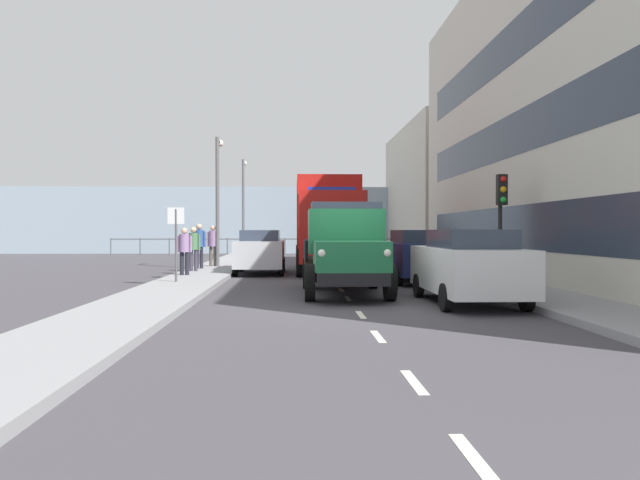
% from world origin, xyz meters
% --- Properties ---
extents(ground_plane, '(80.00, 80.00, 0.00)m').
position_xyz_m(ground_plane, '(0.00, -8.90, 0.00)').
color(ground_plane, '#423F44').
extents(sidewalk_left, '(2.09, 40.71, 0.15)m').
position_xyz_m(sidewalk_left, '(-4.68, -8.90, 0.07)').
color(sidewalk_left, gray).
rests_on(sidewalk_left, ground_plane).
extents(sidewalk_right, '(2.09, 40.71, 0.15)m').
position_xyz_m(sidewalk_right, '(4.68, -8.90, 0.07)').
color(sidewalk_right, gray).
rests_on(sidewalk_right, ground_plane).
extents(road_centreline_markings, '(0.12, 37.71, 0.01)m').
position_xyz_m(road_centreline_markings, '(0.00, -8.72, 0.00)').
color(road_centreline_markings, silver).
rests_on(road_centreline_markings, ground_plane).
extents(building_far_block, '(8.31, 14.31, 8.41)m').
position_xyz_m(building_far_block, '(-9.88, -25.82, 4.21)').
color(building_far_block, beige).
rests_on(building_far_block, ground_plane).
extents(sea_horizon, '(80.00, 0.80, 5.00)m').
position_xyz_m(sea_horizon, '(0.00, -32.25, 2.50)').
color(sea_horizon, '#8C9EAD').
rests_on(sea_horizon, ground_plane).
extents(seawall_railing, '(28.08, 0.08, 1.20)m').
position_xyz_m(seawall_railing, '(-0.00, -28.65, 0.92)').
color(seawall_railing, '#4C5156').
rests_on(seawall_railing, ground_plane).
extents(truck_vintage_green, '(2.17, 5.64, 2.43)m').
position_xyz_m(truck_vintage_green, '(-0.00, -2.00, 1.18)').
color(truck_vintage_green, black).
rests_on(truck_vintage_green, ground_plane).
extents(lorry_cargo_red, '(2.58, 8.20, 3.87)m').
position_xyz_m(lorry_cargo_red, '(-0.02, -11.31, 2.08)').
color(lorry_cargo_red, red).
rests_on(lorry_cargo_red, ground_plane).
extents(car_white_kerbside_near, '(1.89, 4.51, 1.72)m').
position_xyz_m(car_white_kerbside_near, '(-2.68, -0.05, 0.90)').
color(car_white_kerbside_near, white).
rests_on(car_white_kerbside_near, ground_plane).
extents(car_navy_kerbside_1, '(1.77, 4.52, 1.72)m').
position_xyz_m(car_navy_kerbside_1, '(-2.68, -6.07, 0.90)').
color(car_navy_kerbside_1, navy).
rests_on(car_navy_kerbside_1, ground_plane).
extents(car_silver_oppositeside_0, '(1.89, 4.42, 1.72)m').
position_xyz_m(car_silver_oppositeside_0, '(2.68, -10.26, 0.90)').
color(car_silver_oppositeside_0, '#B7BABF').
rests_on(car_silver_oppositeside_0, ground_plane).
extents(pedestrian_by_lamp, '(0.53, 0.34, 1.65)m').
position_xyz_m(pedestrian_by_lamp, '(5.18, -7.55, 1.12)').
color(pedestrian_by_lamp, black).
rests_on(pedestrian_by_lamp, sidewalk_right).
extents(pedestrian_couple_b, '(0.53, 0.34, 1.69)m').
position_xyz_m(pedestrian_couple_b, '(5.21, -9.63, 1.14)').
color(pedestrian_couple_b, '#383342').
rests_on(pedestrian_couple_b, sidewalk_right).
extents(pedestrian_with_bag, '(0.53, 0.34, 1.83)m').
position_xyz_m(pedestrian_with_bag, '(5.24, -11.28, 1.24)').
color(pedestrian_with_bag, black).
rests_on(pedestrian_with_bag, sidewalk_right).
extents(pedestrian_couple_a, '(0.53, 0.34, 1.78)m').
position_xyz_m(pedestrian_couple_a, '(4.90, -12.89, 1.21)').
color(pedestrian_couple_a, '#4C473D').
rests_on(pedestrian_couple_a, sidewalk_right).
extents(traffic_light_near, '(0.28, 0.41, 3.20)m').
position_xyz_m(traffic_light_near, '(-4.75, -3.81, 2.47)').
color(traffic_light_near, black).
rests_on(traffic_light_near, sidewalk_left).
extents(lamp_post_promenade, '(0.32, 1.14, 5.64)m').
position_xyz_m(lamp_post_promenade, '(4.69, -12.98, 3.57)').
color(lamp_post_promenade, '#59595B').
rests_on(lamp_post_promenade, sidewalk_right).
extents(lamp_post_far, '(0.32, 1.14, 6.14)m').
position_xyz_m(lamp_post_far, '(4.62, -25.55, 3.83)').
color(lamp_post_far, '#59595B').
rests_on(lamp_post_far, sidewalk_right).
extents(street_sign, '(0.50, 0.07, 2.25)m').
position_xyz_m(street_sign, '(4.92, -4.73, 1.68)').
color(street_sign, '#4C4C4C').
rests_on(street_sign, sidewalk_right).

